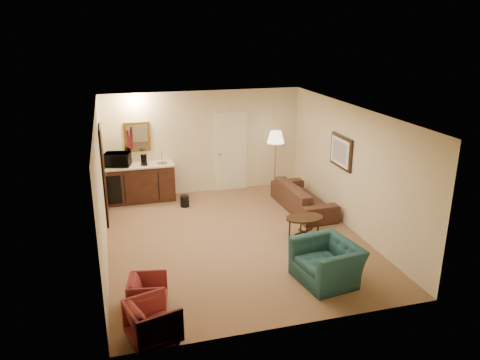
{
  "coord_description": "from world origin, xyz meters",
  "views": [
    {
      "loc": [
        -2.21,
        -8.33,
        4.14
      ],
      "look_at": [
        0.25,
        0.5,
        1.08
      ],
      "focal_mm": 35.0,
      "sensor_mm": 36.0,
      "label": 1
    }
  ],
  "objects_px": {
    "microwave": "(118,158)",
    "floor_lamp": "(275,162)",
    "rose_chair_far": "(153,320)",
    "coffee_table": "(304,227)",
    "rose_chair_near": "(148,292)",
    "sofa": "(303,193)",
    "waste_bin": "(185,201)",
    "teal_armchair": "(327,256)",
    "wetbar_cabinet": "(141,183)",
    "coffee_maker": "(144,160)"
  },
  "relations": [
    {
      "from": "rose_chair_near",
      "to": "coffee_table",
      "type": "relative_size",
      "value": 0.75
    },
    {
      "from": "waste_bin",
      "to": "coffee_maker",
      "type": "relative_size",
      "value": 0.98
    },
    {
      "from": "teal_armchair",
      "to": "floor_lamp",
      "type": "distance_m",
      "value": 4.43
    },
    {
      "from": "waste_bin",
      "to": "microwave",
      "type": "distance_m",
      "value": 1.9
    },
    {
      "from": "coffee_table",
      "to": "teal_armchair",
      "type": "bearing_deg",
      "value": -100.25
    },
    {
      "from": "floor_lamp",
      "to": "microwave",
      "type": "height_order",
      "value": "floor_lamp"
    },
    {
      "from": "coffee_table",
      "to": "floor_lamp",
      "type": "distance_m",
      "value": 2.77
    },
    {
      "from": "wetbar_cabinet",
      "to": "teal_armchair",
      "type": "height_order",
      "value": "wetbar_cabinet"
    },
    {
      "from": "sofa",
      "to": "microwave",
      "type": "height_order",
      "value": "microwave"
    },
    {
      "from": "wetbar_cabinet",
      "to": "sofa",
      "type": "height_order",
      "value": "wetbar_cabinet"
    },
    {
      "from": "rose_chair_near",
      "to": "coffee_table",
      "type": "xyz_separation_m",
      "value": [
        3.28,
        1.71,
        -0.07
      ]
    },
    {
      "from": "wetbar_cabinet",
      "to": "rose_chair_near",
      "type": "bearing_deg",
      "value": -93.03
    },
    {
      "from": "sofa",
      "to": "rose_chair_far",
      "type": "relative_size",
      "value": 3.15
    },
    {
      "from": "teal_armchair",
      "to": "floor_lamp",
      "type": "relative_size",
      "value": 0.65
    },
    {
      "from": "wetbar_cabinet",
      "to": "sofa",
      "type": "bearing_deg",
      "value": -23.87
    },
    {
      "from": "microwave",
      "to": "coffee_maker",
      "type": "relative_size",
      "value": 2.12
    },
    {
      "from": "microwave",
      "to": "coffee_maker",
      "type": "height_order",
      "value": "microwave"
    },
    {
      "from": "coffee_table",
      "to": "floor_lamp",
      "type": "relative_size",
      "value": 0.48
    },
    {
      "from": "teal_armchair",
      "to": "waste_bin",
      "type": "relative_size",
      "value": 3.89
    },
    {
      "from": "microwave",
      "to": "floor_lamp",
      "type": "bearing_deg",
      "value": 9.22
    },
    {
      "from": "sofa",
      "to": "waste_bin",
      "type": "xyz_separation_m",
      "value": [
        -2.64,
        0.92,
        -0.27
      ]
    },
    {
      "from": "sofa",
      "to": "coffee_maker",
      "type": "distance_m",
      "value": 3.87
    },
    {
      "from": "waste_bin",
      "to": "coffee_maker",
      "type": "xyz_separation_m",
      "value": [
        -0.85,
        0.62,
        0.92
      ]
    },
    {
      "from": "rose_chair_near",
      "to": "rose_chair_far",
      "type": "bearing_deg",
      "value": -169.6
    },
    {
      "from": "coffee_maker",
      "to": "rose_chair_far",
      "type": "bearing_deg",
      "value": -97.46
    },
    {
      "from": "wetbar_cabinet",
      "to": "microwave",
      "type": "distance_m",
      "value": 0.83
    },
    {
      "from": "coffee_table",
      "to": "microwave",
      "type": "bearing_deg",
      "value": 139.05
    },
    {
      "from": "rose_chair_far",
      "to": "coffee_table",
      "type": "height_order",
      "value": "rose_chair_far"
    },
    {
      "from": "rose_chair_near",
      "to": "rose_chair_far",
      "type": "xyz_separation_m",
      "value": [
        0.0,
        -0.8,
        0.04
      ]
    },
    {
      "from": "rose_chair_near",
      "to": "coffee_table",
      "type": "height_order",
      "value": "rose_chair_near"
    },
    {
      "from": "wetbar_cabinet",
      "to": "rose_chair_far",
      "type": "relative_size",
      "value": 2.48
    },
    {
      "from": "rose_chair_near",
      "to": "waste_bin",
      "type": "bearing_deg",
      "value": -6.2
    },
    {
      "from": "rose_chair_far",
      "to": "coffee_table",
      "type": "xyz_separation_m",
      "value": [
        3.28,
        2.51,
        -0.11
      ]
    },
    {
      "from": "coffee_maker",
      "to": "coffee_table",
      "type": "bearing_deg",
      "value": -49.05
    },
    {
      "from": "coffee_table",
      "to": "rose_chair_far",
      "type": "bearing_deg",
      "value": -142.56
    },
    {
      "from": "rose_chair_near",
      "to": "coffee_table",
      "type": "bearing_deg",
      "value": -52.05
    },
    {
      "from": "wetbar_cabinet",
      "to": "coffee_table",
      "type": "height_order",
      "value": "wetbar_cabinet"
    },
    {
      "from": "waste_bin",
      "to": "coffee_table",
      "type": "bearing_deg",
      "value": -48.4
    },
    {
      "from": "wetbar_cabinet",
      "to": "floor_lamp",
      "type": "height_order",
      "value": "floor_lamp"
    },
    {
      "from": "coffee_table",
      "to": "coffee_maker",
      "type": "relative_size",
      "value": 2.81
    },
    {
      "from": "sofa",
      "to": "coffee_table",
      "type": "height_order",
      "value": "sofa"
    },
    {
      "from": "sofa",
      "to": "rose_chair_near",
      "type": "relative_size",
      "value": 3.6
    },
    {
      "from": "wetbar_cabinet",
      "to": "waste_bin",
      "type": "xyz_separation_m",
      "value": [
        0.96,
        -0.68,
        -0.33
      ]
    },
    {
      "from": "wetbar_cabinet",
      "to": "rose_chair_far",
      "type": "bearing_deg",
      "value": -92.59
    },
    {
      "from": "waste_bin",
      "to": "floor_lamp",
      "type": "bearing_deg",
      "value": 8.47
    },
    {
      "from": "sofa",
      "to": "teal_armchair",
      "type": "xyz_separation_m",
      "value": [
        -0.88,
        -3.1,
        0.05
      ]
    },
    {
      "from": "wetbar_cabinet",
      "to": "sofa",
      "type": "distance_m",
      "value": 3.94
    },
    {
      "from": "rose_chair_near",
      "to": "coffee_maker",
      "type": "bearing_deg",
      "value": 6.05
    },
    {
      "from": "teal_armchair",
      "to": "microwave",
      "type": "bearing_deg",
      "value": -154.83
    },
    {
      "from": "microwave",
      "to": "coffee_maker",
      "type": "bearing_deg",
      "value": 4.69
    }
  ]
}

